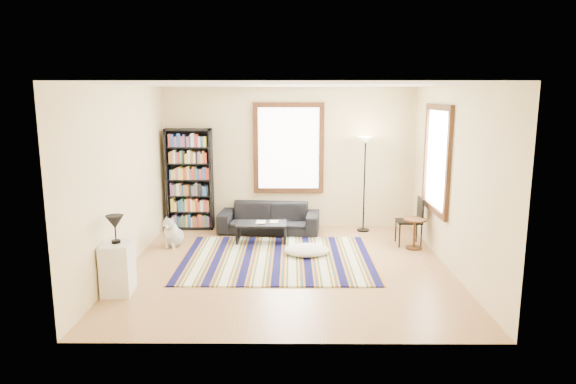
{
  "coord_description": "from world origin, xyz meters",
  "views": [
    {
      "loc": [
        0.05,
        -7.66,
        2.68
      ],
      "look_at": [
        0.0,
        0.5,
        1.1
      ],
      "focal_mm": 32.0,
      "sensor_mm": 36.0,
      "label": 1
    }
  ],
  "objects_px": {
    "bookshelf": "(190,179)",
    "side_table": "(414,234)",
    "folding_chair": "(409,221)",
    "dog": "(174,231)",
    "floor_cushion": "(307,250)",
    "sofa": "(269,218)",
    "coffee_table": "(262,232)",
    "floor_lamp": "(364,185)",
    "white_cabinet": "(118,268)"
  },
  "relations": [
    {
      "from": "bookshelf",
      "to": "side_table",
      "type": "height_order",
      "value": "bookshelf"
    },
    {
      "from": "bookshelf",
      "to": "floor_cushion",
      "type": "height_order",
      "value": "bookshelf"
    },
    {
      "from": "folding_chair",
      "to": "dog",
      "type": "distance_m",
      "value": 4.18
    },
    {
      "from": "coffee_table",
      "to": "side_table",
      "type": "xyz_separation_m",
      "value": [
        2.69,
        -0.39,
        0.09
      ]
    },
    {
      "from": "bookshelf",
      "to": "folding_chair",
      "type": "xyz_separation_m",
      "value": [
        4.11,
        -1.1,
        -0.57
      ]
    },
    {
      "from": "coffee_table",
      "to": "white_cabinet",
      "type": "xyz_separation_m",
      "value": [
        -1.81,
        -2.41,
        0.17
      ]
    },
    {
      "from": "floor_lamp",
      "to": "folding_chair",
      "type": "height_order",
      "value": "floor_lamp"
    },
    {
      "from": "side_table",
      "to": "coffee_table",
      "type": "bearing_deg",
      "value": 171.79
    },
    {
      "from": "folding_chair",
      "to": "dog",
      "type": "height_order",
      "value": "folding_chair"
    },
    {
      "from": "sofa",
      "to": "folding_chair",
      "type": "height_order",
      "value": "folding_chair"
    },
    {
      "from": "floor_cushion",
      "to": "folding_chair",
      "type": "xyz_separation_m",
      "value": [
        1.84,
        0.64,
        0.34
      ]
    },
    {
      "from": "sofa",
      "to": "bookshelf",
      "type": "height_order",
      "value": "bookshelf"
    },
    {
      "from": "sofa",
      "to": "floor_cushion",
      "type": "bearing_deg",
      "value": -59.2
    },
    {
      "from": "folding_chair",
      "to": "white_cabinet",
      "type": "relative_size",
      "value": 1.23
    },
    {
      "from": "floor_lamp",
      "to": "folding_chair",
      "type": "bearing_deg",
      "value": -54.04
    },
    {
      "from": "folding_chair",
      "to": "white_cabinet",
      "type": "bearing_deg",
      "value": -152.35
    },
    {
      "from": "sofa",
      "to": "side_table",
      "type": "xyz_separation_m",
      "value": [
        2.58,
        -1.07,
        -0.01
      ]
    },
    {
      "from": "coffee_table",
      "to": "side_table",
      "type": "bearing_deg",
      "value": -8.21
    },
    {
      "from": "floor_lamp",
      "to": "dog",
      "type": "bearing_deg",
      "value": -163.55
    },
    {
      "from": "side_table",
      "to": "floor_cushion",
      "type": "bearing_deg",
      "value": -167.97
    },
    {
      "from": "floor_lamp",
      "to": "dog",
      "type": "relative_size",
      "value": 3.44
    },
    {
      "from": "sofa",
      "to": "bookshelf",
      "type": "relative_size",
      "value": 0.97
    },
    {
      "from": "bookshelf",
      "to": "folding_chair",
      "type": "distance_m",
      "value": 4.29
    },
    {
      "from": "side_table",
      "to": "dog",
      "type": "relative_size",
      "value": 1.0
    },
    {
      "from": "coffee_table",
      "to": "dog",
      "type": "height_order",
      "value": "dog"
    },
    {
      "from": "floor_cushion",
      "to": "side_table",
      "type": "relative_size",
      "value": 1.39
    },
    {
      "from": "white_cabinet",
      "to": "side_table",
      "type": "bearing_deg",
      "value": 19.83
    },
    {
      "from": "floor_lamp",
      "to": "side_table",
      "type": "distance_m",
      "value": 1.53
    },
    {
      "from": "floor_lamp",
      "to": "side_table",
      "type": "xyz_separation_m",
      "value": [
        0.73,
        -1.17,
        -0.66
      ]
    },
    {
      "from": "floor_cushion",
      "to": "floor_lamp",
      "type": "height_order",
      "value": "floor_lamp"
    },
    {
      "from": "folding_chair",
      "to": "coffee_table",
      "type": "bearing_deg",
      "value": 177.46
    },
    {
      "from": "floor_cushion",
      "to": "dog",
      "type": "bearing_deg",
      "value": 166.95
    },
    {
      "from": "sofa",
      "to": "coffee_table",
      "type": "bearing_deg",
      "value": -93.22
    },
    {
      "from": "folding_chair",
      "to": "dog",
      "type": "relative_size",
      "value": 1.59
    },
    {
      "from": "side_table",
      "to": "white_cabinet",
      "type": "distance_m",
      "value": 4.94
    },
    {
      "from": "floor_cushion",
      "to": "side_table",
      "type": "distance_m",
      "value": 1.94
    },
    {
      "from": "side_table",
      "to": "sofa",
      "type": "bearing_deg",
      "value": 157.41
    },
    {
      "from": "sofa",
      "to": "dog",
      "type": "bearing_deg",
      "value": -144.72
    },
    {
      "from": "bookshelf",
      "to": "floor_lamp",
      "type": "bearing_deg",
      "value": -2.84
    },
    {
      "from": "coffee_table",
      "to": "floor_cushion",
      "type": "xyz_separation_m",
      "value": [
        0.8,
        -0.79,
        -0.09
      ]
    },
    {
      "from": "bookshelf",
      "to": "coffee_table",
      "type": "relative_size",
      "value": 2.22
    },
    {
      "from": "coffee_table",
      "to": "floor_cushion",
      "type": "relative_size",
      "value": 1.2
    },
    {
      "from": "side_table",
      "to": "folding_chair",
      "type": "relative_size",
      "value": 0.63
    },
    {
      "from": "folding_chair",
      "to": "floor_cushion",
      "type": "bearing_deg",
      "value": -160.06
    },
    {
      "from": "bookshelf",
      "to": "dog",
      "type": "relative_size",
      "value": 3.69
    },
    {
      "from": "floor_cushion",
      "to": "side_table",
      "type": "xyz_separation_m",
      "value": [
        1.89,
        0.4,
        0.18
      ]
    },
    {
      "from": "floor_cushion",
      "to": "folding_chair",
      "type": "distance_m",
      "value": 1.98
    },
    {
      "from": "floor_cushion",
      "to": "floor_lamp",
      "type": "bearing_deg",
      "value": 53.58
    },
    {
      "from": "coffee_table",
      "to": "floor_cushion",
      "type": "distance_m",
      "value": 1.13
    },
    {
      "from": "sofa",
      "to": "coffee_table",
      "type": "xyz_separation_m",
      "value": [
        -0.11,
        -0.69,
        -0.1
      ]
    }
  ]
}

